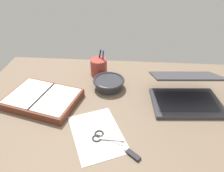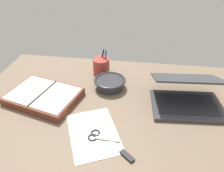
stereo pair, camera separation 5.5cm
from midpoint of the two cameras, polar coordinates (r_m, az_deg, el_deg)
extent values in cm
cube|color=#75604C|center=(100.81, 1.92, -7.35)|extent=(140.00, 100.00, 2.00)
cube|color=#38383D|center=(108.78, 20.07, -4.90)|extent=(32.78, 23.82, 1.80)
cube|color=#232328|center=(108.17, 20.17, -4.48)|extent=(28.58, 17.54, 0.24)
cube|color=#38383D|center=(108.04, 20.40, 1.85)|extent=(32.68, 22.60, 8.66)
cube|color=navy|center=(107.76, 20.43, 1.64)|extent=(30.03, 20.25, 7.43)
cylinder|color=#2D2D33|center=(114.53, 0.79, 0.56)|extent=(14.09, 14.09, 4.56)
torus|color=#2D2D33|center=(113.27, 0.80, 1.51)|extent=(16.58, 16.58, 1.33)
cylinder|color=#9E382D|center=(124.97, -1.55, 5.05)|extent=(9.34, 9.34, 9.59)
cylinder|color=black|center=(125.84, -1.49, 6.77)|extent=(3.58, 1.08, 13.26)
cylinder|color=#233899|center=(124.22, -0.46, 6.60)|extent=(2.03, 2.86, 14.15)
cube|color=brown|center=(110.63, -16.06, -2.66)|extent=(37.64, 31.09, 3.67)
cube|color=silver|center=(114.06, -19.38, -0.89)|extent=(20.07, 24.64, 0.30)
cube|color=silver|center=(105.30, -12.80, -2.85)|extent=(20.07, 24.64, 0.30)
cube|color=black|center=(109.40, -16.23, -1.77)|extent=(6.18, 21.04, 0.30)
cube|color=#B7B7BC|center=(87.99, 0.73, -13.74)|extent=(9.82, 1.58, 0.30)
cube|color=#B7B7BC|center=(88.21, 0.73, -13.87)|extent=(9.31, 5.40, 0.30)
torus|color=#232328|center=(89.09, -3.30, -13.31)|extent=(3.90, 3.90, 0.70)
torus|color=#232328|center=(90.65, -2.59, -12.20)|extent=(3.90, 3.90, 0.70)
cube|color=silver|center=(91.07, -3.15, -12.15)|extent=(28.44, 32.53, 0.16)
cube|color=black|center=(83.41, 5.93, -17.77)|extent=(5.86, 5.42, 1.00)
cube|color=silver|center=(84.89, 4.11, -16.37)|extent=(1.69, 1.69, 0.60)
camera|label=1|loc=(0.03, -88.50, 1.03)|focal=35.00mm
camera|label=2|loc=(0.03, 91.50, -1.03)|focal=35.00mm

